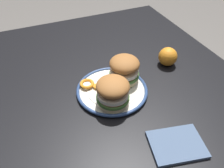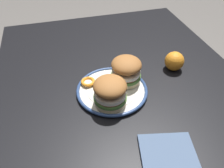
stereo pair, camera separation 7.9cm
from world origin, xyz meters
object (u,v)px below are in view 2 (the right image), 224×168
object	(u,v)px
dining_table	(129,117)
whole_orange	(174,61)
dinner_plate	(112,90)
sandwich_half_right	(110,92)
sandwich_half_left	(126,70)

from	to	relation	value
dining_table	whole_orange	world-z (taller)	whole_orange
dinner_plate	sandwich_half_right	distance (m)	0.09
dining_table	sandwich_half_right	xyz separation A→B (m)	(-0.00, 0.08, 0.15)
dinner_plate	sandwich_half_left	xyz separation A→B (m)	(0.03, -0.06, 0.06)
sandwich_half_left	whole_orange	size ratio (longest dim) A/B	1.99
sandwich_half_right	dinner_plate	bearing A→B (deg)	-20.07
dinner_plate	sandwich_half_right	xyz separation A→B (m)	(-0.07, 0.02, 0.06)
dining_table	sandwich_half_left	distance (m)	0.18
dining_table	whole_orange	distance (m)	0.30
sandwich_half_left	sandwich_half_right	xyz separation A→B (m)	(-0.10, 0.09, 0.00)
dining_table	sandwich_half_right	bearing A→B (deg)	91.34
sandwich_half_right	whole_orange	size ratio (longest dim) A/B	1.98
dining_table	sandwich_half_left	bearing A→B (deg)	-6.99
whole_orange	sandwich_half_right	bearing A→B (deg)	113.68
sandwich_half_left	sandwich_half_right	distance (m)	0.13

